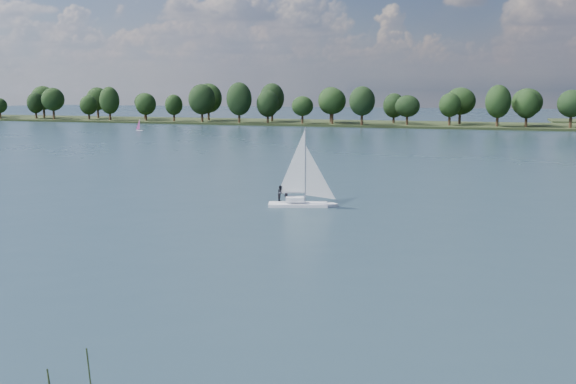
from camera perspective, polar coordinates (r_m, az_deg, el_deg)
The scene contains 5 objects.
ground at distance 129.98m, azimuth 4.33°, elevation 3.39°, with size 700.00×700.00×0.00m, color #233342.
far_shore at distance 239.87m, azimuth 10.92°, elevation 5.84°, with size 660.00×40.00×1.50m, color black.
sailboat at distance 70.63m, azimuth 0.96°, elevation 0.75°, with size 7.22×3.99×9.16m.
dinghy_pink at distance 209.37m, azimuth -13.03°, elevation 5.58°, with size 2.55×1.24×3.93m.
treeline at distance 237.31m, azimuth 9.35°, elevation 7.77°, with size 562.46×73.91×17.93m.
Camera 1 is at (31.49, -25.46, 12.75)m, focal length 40.00 mm.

